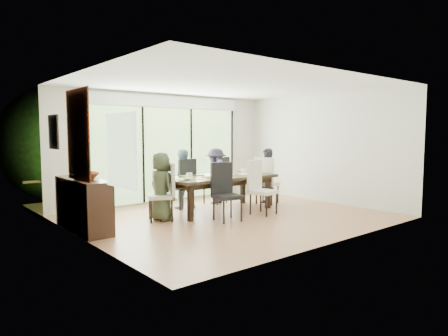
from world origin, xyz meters
TOP-DOWN VIEW (x-y plane):
  - floor at (0.00, 0.00)m, footprint 6.00×5.00m
  - ceiling at (0.00, 0.00)m, footprint 6.00×5.00m
  - wall_back at (0.00, 2.51)m, footprint 6.00×0.02m
  - wall_front at (0.00, -2.51)m, footprint 6.00×0.02m
  - wall_left at (-3.01, 0.00)m, footprint 0.02×5.00m
  - wall_right at (3.01, 0.00)m, footprint 0.02×5.00m
  - glass_doors at (0.00, 2.47)m, footprint 4.20×0.02m
  - blinds_header at (0.00, 2.46)m, footprint 4.40×0.06m
  - mullion_a at (-2.10, 2.46)m, footprint 0.05×0.04m
  - mullion_b at (-0.70, 2.46)m, footprint 0.05×0.04m
  - mullion_c at (0.70, 2.46)m, footprint 0.05×0.04m
  - mullion_d at (2.10, 2.46)m, footprint 0.05×0.04m
  - side_window at (-2.97, -1.20)m, footprint 0.02×0.90m
  - deck at (0.00, 3.40)m, footprint 6.00×1.80m
  - rail_top at (0.00, 4.20)m, footprint 6.00×0.08m
  - foliage_left at (-1.80, 5.20)m, footprint 3.20×3.20m
  - foliage_mid at (0.40, 5.80)m, footprint 4.00×4.00m
  - foliage_right at (2.20, 5.00)m, footprint 2.80×2.80m
  - foliage_far at (-0.60, 6.50)m, footprint 3.60×3.60m
  - table_top at (0.20, 0.64)m, footprint 2.52×1.16m
  - table_apron at (0.20, 0.64)m, footprint 2.31×0.95m
  - table_leg_fl at (-0.88, 0.21)m, footprint 0.09×0.09m
  - table_leg_fr at (1.28, 0.21)m, footprint 0.09×0.09m
  - table_leg_bl at (-0.88, 1.07)m, footprint 0.09×0.09m
  - table_leg_br at (1.28, 1.07)m, footprint 0.09×0.09m
  - chair_left_end at (-1.30, 0.64)m, footprint 0.64×0.64m
  - chair_right_end at (1.70, 0.64)m, footprint 0.62×0.62m
  - chair_far_left at (-0.25, 1.49)m, footprint 0.52×0.52m
  - chair_far_right at (0.75, 1.49)m, footprint 0.59×0.59m
  - chair_near_left at (-0.30, -0.23)m, footprint 0.56×0.56m
  - chair_near_right at (0.70, -0.23)m, footprint 0.58×0.58m
  - person_left_end at (-1.28, 0.64)m, footprint 0.45×0.66m
  - person_right_end at (1.68, 0.64)m, footprint 0.55×0.71m
  - person_far_left at (-0.25, 1.47)m, footprint 0.71×0.54m
  - person_far_right at (0.75, 1.47)m, footprint 0.69×0.50m
  - placemat_left at (-0.75, 0.64)m, footprint 0.46×0.34m
  - placemat_right at (1.15, 0.64)m, footprint 0.46×0.34m
  - placemat_far_l at (-0.25, 1.04)m, footprint 0.46×0.34m
  - placemat_far_r at (0.75, 1.04)m, footprint 0.46×0.34m
  - placemat_paper at (-0.35, 0.34)m, footprint 0.46×0.34m
  - tablet_far_l at (-0.15, 0.99)m, footprint 0.27×0.19m
  - tablet_far_r at (0.70, 0.99)m, footprint 0.25×0.18m
  - papers at (0.90, 0.59)m, footprint 0.32×0.23m
  - platter_base at (-0.35, 0.34)m, footprint 0.27×0.27m
  - platter_snacks at (-0.35, 0.34)m, footprint 0.21×0.21m
  - vase at (0.25, 0.69)m, footprint 0.08×0.08m
  - hyacinth_stems at (0.25, 0.69)m, footprint 0.04×0.04m
  - hyacinth_blooms at (0.25, 0.69)m, footprint 0.12×0.12m
  - laptop at (-0.65, 0.54)m, footprint 0.40×0.41m
  - cup_a at (-0.50, 0.79)m, footprint 0.17×0.17m
  - cup_b at (0.35, 0.54)m, footprint 0.14×0.14m
  - cup_c at (1.00, 0.74)m, footprint 0.18×0.18m
  - book at (0.45, 0.69)m, footprint 0.24×0.28m
  - sideboard at (-2.76, 0.84)m, footprint 0.46×1.64m
  - bowl at (-2.76, 0.74)m, footprint 0.49×0.49m
  - candlestick_base at (-2.76, 1.19)m, footprint 0.10×0.10m
  - candlestick_shaft at (-2.76, 1.19)m, footprint 0.02×0.02m
  - candlestick_pan at (-2.76, 1.19)m, footprint 0.10×0.10m
  - candle at (-2.76, 1.19)m, footprint 0.04×0.04m
  - tapestry at (-2.97, 0.40)m, footprint 0.02×1.00m
  - art_frame at (-2.97, 1.70)m, footprint 0.03×0.55m
  - art_canvas at (-2.95, 1.70)m, footprint 0.01×0.45m

SIDE VIEW (x-z plane):
  - deck at x=0.00m, z-range -0.10..0.00m
  - floor at x=0.00m, z-range -0.01..0.00m
  - table_leg_fl at x=-0.88m, z-range 0.00..0.73m
  - table_leg_fr at x=1.28m, z-range 0.00..0.73m
  - table_leg_bl at x=-0.88m, z-range 0.00..0.73m
  - table_leg_br at x=1.28m, z-range 0.00..0.73m
  - sideboard at x=-2.76m, z-range 0.00..0.92m
  - rail_top at x=0.00m, z-range 0.52..0.58m
  - chair_left_end at x=-1.30m, z-range 0.00..1.16m
  - chair_right_end at x=1.70m, z-range 0.00..1.16m
  - chair_far_left at x=-0.25m, z-range 0.00..1.16m
  - chair_far_right at x=0.75m, z-range 0.00..1.16m
  - chair_near_left at x=-0.30m, z-range 0.00..1.16m
  - chair_near_right at x=0.70m, z-range 0.00..1.16m
  - table_apron at x=0.20m, z-range 0.61..0.71m
  - person_left_end at x=-1.28m, z-range 0.00..1.36m
  - person_right_end at x=1.68m, z-range 0.00..1.36m
  - person_far_left at x=-0.25m, z-range 0.00..1.36m
  - person_far_right at x=0.75m, z-range 0.00..1.36m
  - table_top at x=0.20m, z-range 0.73..0.79m
  - papers at x=0.90m, z-range 0.79..0.79m
  - placemat_left at x=-0.75m, z-range 0.79..0.79m
  - placemat_right at x=1.15m, z-range 0.79..0.79m
  - placemat_far_l at x=-0.25m, z-range 0.79..0.79m
  - placemat_far_r at x=0.75m, z-range 0.79..0.79m
  - placemat_paper at x=-0.35m, z-range 0.79..0.79m
  - book at x=0.45m, z-range 0.79..0.81m
  - tablet_far_r at x=0.70m, z-range 0.79..0.81m
  - tablet_far_l at x=-0.15m, z-range 0.79..0.81m
  - laptop at x=-0.65m, z-range 0.79..0.82m
  - platter_base at x=-0.35m, z-range 0.79..0.82m
  - platter_snacks at x=-0.35m, z-range 0.82..0.83m
  - cup_b at x=0.35m, z-range 0.79..0.89m
  - cup_a at x=-0.50m, z-range 0.79..0.89m
  - cup_c at x=1.00m, z-range 0.79..0.89m
  - vase at x=0.25m, z-range 0.79..0.91m
  - candlestick_base at x=-2.76m, z-range 0.92..0.97m
  - hyacinth_stems at x=0.25m, z-range 0.89..1.06m
  - bowl at x=-2.76m, z-range 0.92..1.04m
  - hyacinth_blooms at x=0.25m, z-range 1.03..1.14m
  - glass_doors at x=0.00m, z-range 0.05..2.35m
  - mullion_a at x=-2.10m, z-range 0.05..2.35m
  - mullion_b at x=-0.70m, z-range 0.05..2.35m
  - mullion_c at x=0.70m, z-range 0.05..2.35m
  - mullion_d at x=2.10m, z-range 0.05..2.35m
  - foliage_right at x=2.20m, z-range -0.14..2.66m
  - wall_back at x=0.00m, z-range 0.00..2.70m
  - wall_front at x=0.00m, z-range 0.00..2.70m
  - wall_left at x=-3.01m, z-range 0.00..2.70m
  - wall_right at x=3.01m, z-range 0.00..2.70m
  - foliage_left at x=-1.80m, z-range -0.16..3.04m
  - side_window at x=-2.97m, z-range 1.00..2.00m
  - candlestick_shaft at x=-2.76m, z-range 0.95..2.23m
  - foliage_far at x=-0.60m, z-range -0.18..3.42m
  - tapestry at x=-2.97m, z-range 0.95..2.45m
  - art_frame at x=-2.97m, z-range 1.42..2.08m
  - art_canvas at x=-2.95m, z-range 1.48..2.02m
  - foliage_mid at x=0.40m, z-range -0.20..3.80m
  - candlestick_pan at x=-2.76m, z-range 2.21..2.24m
  - candle at x=-2.76m, z-range 2.24..2.34m
  - blinds_header at x=0.00m, z-range 2.36..2.64m
  - ceiling at x=0.00m, z-range 2.70..2.71m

